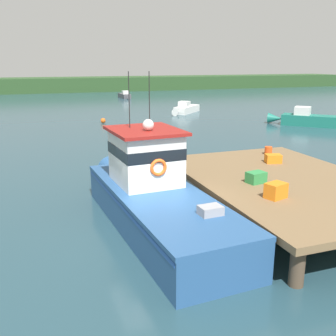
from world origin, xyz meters
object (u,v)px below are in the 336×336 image
(crate_stack_mid_dock, at_px, (273,159))
(moored_boat_outer_mooring, at_px, (307,119))
(bait_bucket, at_px, (268,151))
(moored_boat_far_left, at_px, (125,96))
(main_fishing_boat, at_px, (153,194))
(moored_boat_off_the_point, at_px, (186,109))
(crate_single_by_cleat, at_px, (256,177))
(mooring_buoy_channel_marker, at_px, (103,121))
(crate_single_far, at_px, (276,191))
(mooring_buoy_spare_mooring, at_px, (182,112))

(crate_stack_mid_dock, distance_m, moored_boat_outer_mooring, 18.55)
(bait_bucket, xyz_separation_m, moored_boat_far_left, (3.86, 42.08, -1.00))
(main_fishing_boat, height_order, moored_boat_off_the_point, main_fishing_boat)
(crate_single_by_cleat, bearing_deg, moored_boat_off_the_point, 72.57)
(main_fishing_boat, xyz_separation_m, mooring_buoy_channel_marker, (2.54, 22.10, -0.79))
(crate_single_by_cleat, xyz_separation_m, mooring_buoy_channel_marker, (-0.86, 22.72, -1.17))
(crate_single_far, bearing_deg, mooring_buoy_channel_marker, 91.40)
(crate_single_far, height_order, moored_boat_far_left, crate_single_far)
(crate_single_by_cleat, distance_m, moored_boat_outer_mooring, 21.53)
(crate_single_by_cleat, height_order, crate_stack_mid_dock, crate_single_by_cleat)
(bait_bucket, distance_m, moored_boat_far_left, 42.27)
(mooring_buoy_spare_mooring, bearing_deg, moored_boat_outer_mooring, -55.43)
(crate_single_far, height_order, crate_stack_mid_dock, crate_single_far)
(crate_stack_mid_dock, distance_m, bait_bucket, 1.47)
(moored_boat_far_left, bearing_deg, crate_single_far, -98.33)
(mooring_buoy_channel_marker, bearing_deg, crate_single_far, -88.60)
(crate_single_by_cleat, distance_m, moored_boat_far_left, 46.00)
(crate_single_by_cleat, height_order, moored_boat_off_the_point, crate_single_by_cleat)
(main_fishing_boat, height_order, crate_single_by_cleat, main_fishing_boat)
(crate_single_by_cleat, height_order, mooring_buoy_channel_marker, crate_single_by_cleat)
(crate_single_by_cleat, relative_size, mooring_buoy_spare_mooring, 1.36)
(crate_single_by_cleat, relative_size, moored_boat_far_left, 0.14)
(moored_boat_far_left, relative_size, mooring_buoy_spare_mooring, 9.60)
(mooring_buoy_channel_marker, bearing_deg, main_fishing_boat, -96.55)
(bait_bucket, xyz_separation_m, mooring_buoy_channel_marker, (-3.62, 19.30, -1.16))
(bait_bucket, relative_size, moored_boat_off_the_point, 0.08)
(moored_boat_outer_mooring, xyz_separation_m, moored_boat_off_the_point, (-6.36, 10.85, -0.10))
(moored_boat_off_the_point, bearing_deg, moored_boat_far_left, 95.19)
(crate_stack_mid_dock, distance_m, moored_boat_far_left, 43.65)
(crate_single_far, relative_size, crate_stack_mid_dock, 1.00)
(mooring_buoy_channel_marker, bearing_deg, mooring_buoy_spare_mooring, 20.05)
(crate_single_far, relative_size, moored_boat_far_left, 0.14)
(crate_single_far, distance_m, crate_single_by_cleat, 1.54)
(main_fishing_boat, relative_size, crate_single_far, 16.49)
(main_fishing_boat, height_order, mooring_buoy_channel_marker, main_fishing_boat)
(bait_bucket, distance_m, moored_boat_outer_mooring, 17.15)
(crate_single_far, bearing_deg, main_fishing_boat, 145.69)
(moored_boat_far_left, distance_m, mooring_buoy_channel_marker, 23.98)
(moored_boat_outer_mooring, bearing_deg, crate_stack_mid_dock, -132.80)
(crate_single_by_cleat, relative_size, crate_stack_mid_dock, 1.00)
(crate_single_far, distance_m, moored_boat_far_left, 47.53)
(bait_bucket, relative_size, moored_boat_far_left, 0.08)
(moored_boat_outer_mooring, bearing_deg, moored_boat_off_the_point, 120.36)
(bait_bucket, height_order, moored_boat_outer_mooring, bait_bucket)
(mooring_buoy_spare_mooring, bearing_deg, moored_boat_far_left, 93.17)
(moored_boat_outer_mooring, distance_m, mooring_buoy_spare_mooring, 12.32)
(bait_bucket, bearing_deg, mooring_buoy_spare_mooring, 77.55)
(crate_stack_mid_dock, height_order, mooring_buoy_spare_mooring, crate_stack_mid_dock)
(crate_single_far, distance_m, crate_stack_mid_dock, 4.33)
(moored_boat_far_left, height_order, mooring_buoy_channel_marker, moored_boat_far_left)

